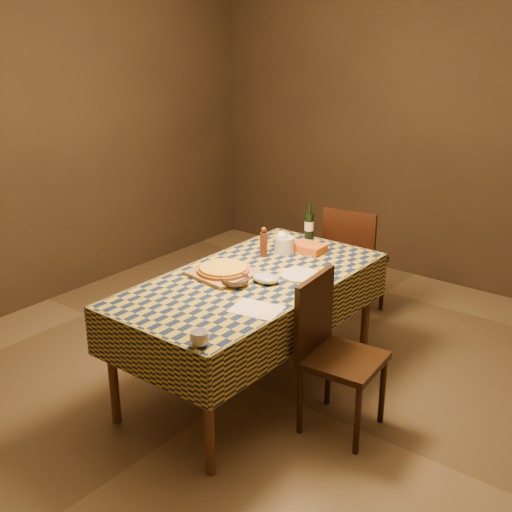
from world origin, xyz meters
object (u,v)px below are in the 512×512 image
object	(u,v)px
cutting_board	(223,273)
wine_bottle	(309,225)
dining_table	(251,289)
pizza	(223,269)
chair_right	(331,345)
chair_far	(353,257)
bowl	(236,281)
white_plate	(301,275)

from	to	relation	value
cutting_board	wine_bottle	distance (m)	0.94
cutting_board	wine_bottle	world-z (taller)	wine_bottle
wine_bottle	cutting_board	bearing A→B (deg)	-91.51
dining_table	pizza	xyz separation A→B (m)	(-0.17, -0.07, 0.11)
chair_right	pizza	bearing A→B (deg)	-178.41
chair_far	chair_right	bearing A→B (deg)	-64.77
bowl	chair_far	distance (m)	1.48
pizza	bowl	world-z (taller)	pizza
cutting_board	chair_right	world-z (taller)	chair_right
cutting_board	chair_right	distance (m)	0.84
wine_bottle	chair_right	size ratio (longest dim) A/B	0.29
dining_table	wine_bottle	distance (m)	0.90
wine_bottle	chair_right	distance (m)	1.25
pizza	wine_bottle	xyz separation A→B (m)	(0.02, 0.94, 0.06)
bowl	chair_right	world-z (taller)	chair_right
pizza	chair_far	xyz separation A→B (m)	(0.16, 1.37, -0.29)
chair_far	chair_right	xyz separation A→B (m)	(0.63, -1.35, 0.00)
dining_table	bowl	world-z (taller)	bowl
white_plate	bowl	bearing A→B (deg)	-122.30
dining_table	chair_right	bearing A→B (deg)	-4.40
chair_far	dining_table	bearing A→B (deg)	-89.66
chair_far	white_plate	bearing A→B (deg)	-77.65
pizza	cutting_board	bearing A→B (deg)	-26.57
chair_far	wine_bottle	bearing A→B (deg)	-107.43
cutting_board	dining_table	bearing A→B (deg)	22.65
pizza	white_plate	size ratio (longest dim) A/B	1.40
white_plate	chair_right	size ratio (longest dim) A/B	0.27
dining_table	white_plate	size ratio (longest dim) A/B	7.31
dining_table	cutting_board	bearing A→B (deg)	-157.35
wine_bottle	chair_far	size ratio (longest dim) A/B	0.29
pizza	dining_table	bearing A→B (deg)	22.65
dining_table	cutting_board	world-z (taller)	cutting_board
cutting_board	pizza	xyz separation A→B (m)	(-0.00, 0.00, 0.03)
dining_table	pizza	distance (m)	0.22
dining_table	cutting_board	distance (m)	0.20
white_plate	pizza	bearing A→B (deg)	-144.93
dining_table	chair_right	size ratio (longest dim) A/B	1.98
pizza	chair_right	size ratio (longest dim) A/B	0.38
pizza	wine_bottle	size ratio (longest dim) A/B	1.32
white_plate	chair_right	world-z (taller)	chair_right
cutting_board	chair_right	size ratio (longest dim) A/B	0.39
cutting_board	chair_far	bearing A→B (deg)	83.31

